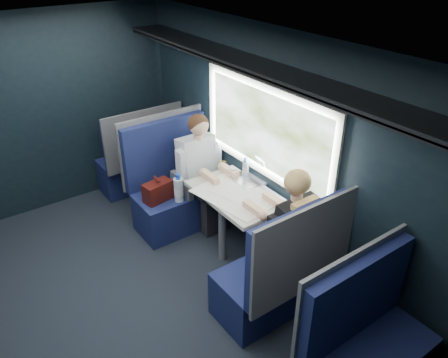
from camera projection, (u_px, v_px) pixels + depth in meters
ground at (147, 294)px, 4.13m from camera, size 2.80×4.20×0.01m
room_shell at (133, 153)px, 3.41m from camera, size 3.00×4.40×2.40m
table at (235, 200)px, 4.32m from camera, size 0.62×1.00×0.74m
seat_bay_near at (175, 190)px, 4.96m from camera, size 1.04×0.62×1.26m
seat_bay_far at (278, 276)px, 3.73m from camera, size 1.04×0.62×1.26m
seat_row_front at (140, 160)px, 5.63m from camera, size 1.04×0.51×1.16m
seat_row_back at (365, 350)px, 3.08m from camera, size 1.04×0.51×1.16m
man at (202, 167)px, 4.82m from camera, size 0.53×0.56×1.32m
woman at (289, 227)px, 3.82m from camera, size 0.53×0.56×1.32m
papers at (236, 195)px, 4.26m from camera, size 0.67×0.87×0.01m
laptop at (252, 172)px, 4.51m from camera, size 0.32×0.39×0.27m
bottle_small at (246, 168)px, 4.54m from camera, size 0.06×0.06×0.22m
cup at (232, 171)px, 4.59m from camera, size 0.06×0.06×0.08m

